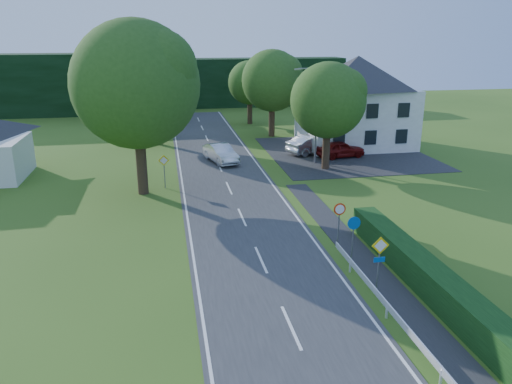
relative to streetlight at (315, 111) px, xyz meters
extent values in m
cube|color=#333335|center=(-8.06, -10.00, -4.44)|extent=(7.00, 80.00, 0.04)
cube|color=#262629|center=(-3.11, -28.00, -4.44)|extent=(1.50, 44.00, 0.04)
cube|color=#262629|center=(3.94, 3.00, -4.44)|extent=(14.00, 16.00, 0.04)
cube|color=white|center=(-11.31, -10.00, -4.42)|extent=(0.12, 80.00, 0.01)
cube|color=white|center=(-4.81, -10.00, -4.42)|extent=(0.12, 80.00, 0.01)
cube|color=black|center=(-0.06, 36.00, -0.96)|extent=(30.00, 5.00, 7.00)
cube|color=silver|center=(5.94, 6.00, -1.66)|extent=(10.00, 8.00, 5.60)
pyramid|color=#242328|center=(5.94, 6.00, 2.64)|extent=(10.60, 8.40, 3.00)
cylinder|color=slate|center=(0.14, 0.00, -0.46)|extent=(0.16, 0.16, 8.00)
cylinder|color=slate|center=(-0.66, 0.00, 3.44)|extent=(1.70, 0.10, 0.10)
cube|color=slate|center=(-1.56, 0.00, 3.39)|extent=(0.50, 0.18, 0.12)
cylinder|color=slate|center=(-3.76, -22.00, -3.26)|extent=(0.07, 0.07, 2.40)
cube|color=yellow|center=(-3.76, -22.03, -2.26)|extent=(0.78, 0.04, 0.78)
cube|color=white|center=(-3.76, -22.03, -2.26)|extent=(0.57, 0.05, 0.57)
cube|color=#0B55AB|center=(-3.76, -22.03, -2.91)|extent=(0.50, 0.04, 0.22)
cylinder|color=slate|center=(-3.76, -19.00, -3.36)|extent=(0.07, 0.07, 2.20)
cylinder|color=#0B55AB|center=(-3.76, -19.03, -2.41)|extent=(0.64, 0.04, 0.64)
cylinder|color=slate|center=(-3.76, -17.00, -3.36)|extent=(0.07, 0.07, 2.20)
cylinder|color=red|center=(-3.76, -17.03, -2.41)|extent=(0.64, 0.04, 0.64)
cylinder|color=white|center=(-3.76, -17.05, -2.41)|extent=(0.48, 0.04, 0.48)
cylinder|color=slate|center=(-12.56, -5.00, -3.36)|extent=(0.07, 0.07, 2.20)
cube|color=yellow|center=(-12.56, -5.03, -2.41)|extent=(0.78, 0.04, 0.78)
cube|color=white|center=(-12.56, -5.03, -2.41)|extent=(0.57, 0.05, 0.57)
imported|color=silver|center=(-7.76, 1.58, -3.65)|extent=(2.85, 4.98, 1.55)
imported|color=black|center=(-7.40, 3.40, -3.90)|extent=(1.37, 2.11, 1.05)
imported|color=maroon|center=(2.94, 1.42, -3.69)|extent=(4.53, 2.35, 1.47)
imported|color=silver|center=(0.99, 3.35, -3.58)|extent=(5.43, 3.62, 1.69)
imported|color=#B8BAC0|center=(8.14, 4.00, -3.81)|extent=(4.81, 4.00, 1.22)
imported|color=#B2230E|center=(4.19, 5.00, -3.51)|extent=(2.66, 2.68, 1.83)
camera|label=1|loc=(-12.35, -39.90, 6.22)|focal=35.00mm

